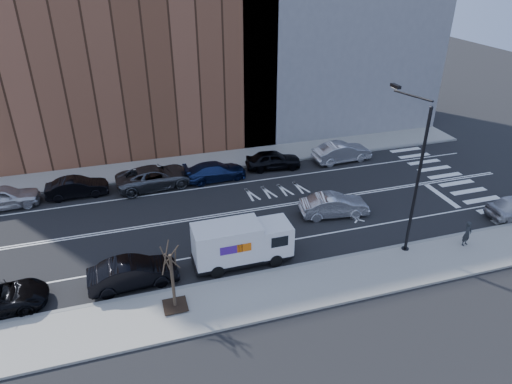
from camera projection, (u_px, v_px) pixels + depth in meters
ground at (258, 209)px, 32.03m from camera, size 120.00×120.00×0.00m
sidewalk_near at (307, 286)px, 24.57m from camera, size 44.00×3.60×0.15m
sidewalk_far at (228, 159)px, 39.42m from camera, size 44.00×3.60×0.15m
curb_near at (294, 267)px, 26.08m from camera, size 44.00×0.25×0.17m
curb_far at (233, 168)px, 37.90m from camera, size 44.00×0.25×0.17m
crosswalk at (450, 179)px, 36.16m from camera, size 3.00×14.00×0.01m
road_markings at (258, 209)px, 32.03m from camera, size 40.00×8.60×0.01m
bldg_brick at (111, 19)px, 37.96m from camera, size 26.00×10.00×22.00m
streetlight at (414, 172)px, 25.61m from camera, size 0.44×4.02×9.34m
street_tree at (173, 286)px, 22.45m from camera, size 1.20×1.20×3.75m
fedex_van at (241, 243)px, 25.95m from camera, size 5.74×2.07×2.62m
far_parked_a at (3, 197)px, 31.86m from camera, size 4.88×2.18×1.63m
far_parked_b at (77, 187)px, 33.40m from camera, size 4.38×1.55×1.44m
far_parked_c at (155, 177)px, 34.71m from camera, size 6.11×3.30×1.63m
far_parked_d at (215, 171)px, 35.86m from camera, size 4.99×2.24×1.42m
far_parked_e at (273, 160)px, 37.64m from camera, size 4.70×2.30×1.54m
far_parked_f at (342, 152)px, 38.94m from camera, size 5.11×2.05×1.65m
driving_sedan at (334, 205)px, 30.97m from camera, size 4.79×2.18×1.52m
near_parked_rear_a at (133, 273)px, 24.46m from camera, size 4.81×1.91×1.56m
pedestrian at (467, 234)px, 27.53m from camera, size 0.68×0.55×1.61m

